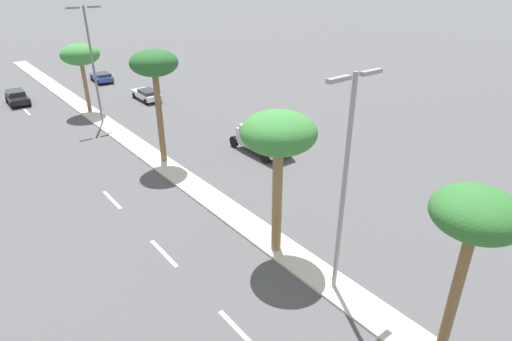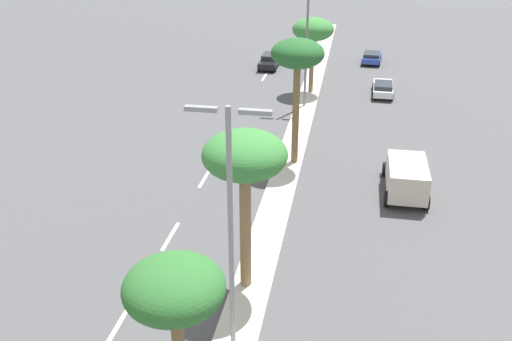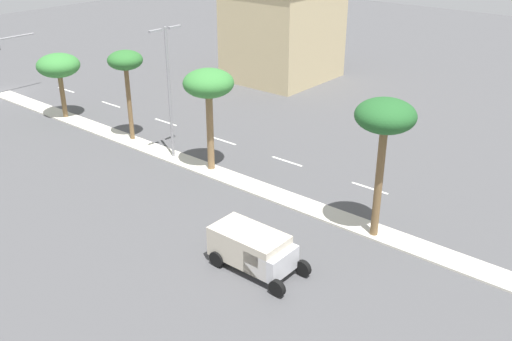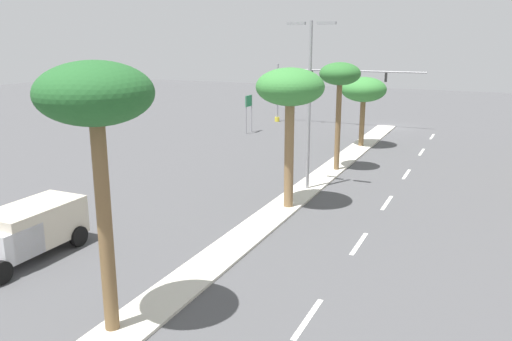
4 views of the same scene
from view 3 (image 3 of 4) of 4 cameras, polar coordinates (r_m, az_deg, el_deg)
name	(u,v)px [view 3 (image 3 of 4)]	position (r m, az deg, el deg)	size (l,w,h in m)	color
ground_plane	(275,195)	(38.57, 1.93, -2.49)	(160.00, 160.00, 0.00)	#4C4C4F
median_curb	(417,247)	(34.14, 15.72, -7.34)	(1.80, 91.91, 0.12)	beige
lane_stripe_leading	(66,90)	(64.12, -18.33, 7.60)	(0.20, 2.80, 0.01)	silver
lane_stripe_front	(111,104)	(58.10, -14.21, 6.38)	(0.20, 2.80, 0.01)	silver
lane_stripe_outboard	(166,122)	(52.25, -8.96, 4.77)	(0.20, 2.80, 0.01)	silver
lane_stripe_trailing	(223,141)	(47.56, -3.30, 2.98)	(0.20, 2.80, 0.01)	silver
lane_stripe_near	(287,161)	(43.67, 3.10, 0.92)	(0.20, 2.80, 0.01)	silver
lane_stripe_right	(370,188)	(40.29, 11.22, -1.72)	(0.20, 2.80, 0.01)	silver
commercial_building	(283,32)	(64.29, 2.68, 13.56)	(10.94, 9.85, 10.17)	#C6B284
palm_tree_far	(58,66)	(54.17, -19.03, 9.77)	(3.75, 3.75, 5.79)	brown
palm_tree_center	(125,63)	(46.77, -12.84, 10.36)	(2.76, 2.76, 7.34)	brown
palm_tree_front	(209,86)	(40.14, -4.74, 8.38)	(3.56, 3.56, 7.43)	olive
palm_tree_outboard	(385,120)	(31.70, 12.69, 4.92)	(3.35, 3.35, 8.28)	brown
street_lamp_leading	(169,83)	(42.77, -8.65, 8.55)	(2.90, 0.24, 9.85)	gray
box_truck	(255,249)	(30.57, -0.10, -7.85)	(2.50, 5.25, 2.15)	silver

